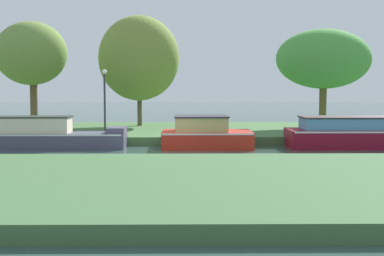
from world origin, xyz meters
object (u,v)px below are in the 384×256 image
at_px(willow_tree_left, 31,54).
at_px(willow_tree_centre, 139,58).
at_px(lamp_post, 105,94).
at_px(slate_barge, 5,134).
at_px(mooring_post_near, 25,128).
at_px(mooring_post_far, 227,131).
at_px(maroon_narrowboat, 355,134).
at_px(red_cruiser, 205,135).
at_px(willow_tree_right, 324,59).

height_order(willow_tree_left, willow_tree_centre, willow_tree_centre).
distance_m(willow_tree_left, willow_tree_centre, 6.09).
distance_m(willow_tree_centre, lamp_post, 5.82).
xyz_separation_m(slate_barge, mooring_post_near, (0.54, 1.33, 0.14)).
bearing_deg(slate_barge, mooring_post_far, 7.48).
bearing_deg(willow_tree_centre, maroon_narrowboat, -36.53).
xyz_separation_m(maroon_narrowboat, red_cruiser, (-6.82, 0.00, -0.02)).
bearing_deg(red_cruiser, maroon_narrowboat, 0.00).
xyz_separation_m(red_cruiser, lamp_post, (-4.89, 2.41, 1.79)).
xyz_separation_m(red_cruiser, willow_tree_left, (-9.56, 6.38, 3.96)).
bearing_deg(willow_tree_right, slate_barge, -157.15).
height_order(red_cruiser, lamp_post, lamp_post).
relative_size(willow_tree_left, lamp_post, 1.86).
xyz_separation_m(slate_barge, willow_tree_right, (16.08, 6.78, 3.64)).
xyz_separation_m(maroon_narrowboat, willow_tree_left, (-16.38, 6.38, 3.94)).
relative_size(maroon_narrowboat, willow_tree_centre, 0.97).
xyz_separation_m(lamp_post, mooring_post_near, (-3.63, -1.08, -1.60)).
xyz_separation_m(slate_barge, red_cruiser, (9.06, -0.00, -0.05)).
xyz_separation_m(slate_barge, willow_tree_left, (-0.50, 6.38, 3.91)).
xyz_separation_m(willow_tree_left, mooring_post_near, (1.04, -5.05, -3.77)).
xyz_separation_m(willow_tree_centre, lamp_post, (-1.27, -5.32, -1.99)).
distance_m(willow_tree_left, lamp_post, 6.50).
relative_size(slate_barge, lamp_post, 3.23).
xyz_separation_m(maroon_narrowboat, mooring_post_far, (-5.71, 1.33, 0.03)).
xyz_separation_m(slate_barge, lamp_post, (4.17, 2.41, 1.74)).
distance_m(red_cruiser, willow_tree_right, 10.43).
bearing_deg(maroon_narrowboat, slate_barge, 180.00).
bearing_deg(lamp_post, mooring_post_near, -163.49).
height_order(maroon_narrowboat, willow_tree_left, willow_tree_left).
relative_size(willow_tree_left, mooring_post_far, 11.80).
height_order(red_cruiser, willow_tree_centre, willow_tree_centre).
bearing_deg(lamp_post, willow_tree_centre, 76.60).
height_order(red_cruiser, mooring_post_far, red_cruiser).
height_order(red_cruiser, willow_tree_right, willow_tree_right).
xyz_separation_m(willow_tree_left, willow_tree_centre, (5.94, 1.35, -0.18)).
bearing_deg(willow_tree_left, slate_barge, -85.56).
height_order(slate_barge, maroon_narrowboat, slate_barge).
bearing_deg(mooring_post_near, red_cruiser, -8.90).
bearing_deg(slate_barge, mooring_post_near, 67.97).
bearing_deg(maroon_narrowboat, mooring_post_near, 175.03).
relative_size(maroon_narrowboat, willow_tree_left, 1.05).
height_order(red_cruiser, mooring_post_near, red_cruiser).
relative_size(maroon_narrowboat, mooring_post_near, 8.06).
bearing_deg(mooring_post_far, maroon_narrowboat, -13.15).
bearing_deg(willow_tree_right, red_cruiser, -136.00).
bearing_deg(red_cruiser, slate_barge, 180.00).
bearing_deg(willow_tree_centre, mooring_post_near, -127.44).
height_order(willow_tree_centre, lamp_post, willow_tree_centre).
height_order(willow_tree_left, willow_tree_right, willow_tree_left).
relative_size(willow_tree_left, willow_tree_centre, 0.92).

